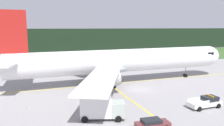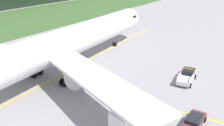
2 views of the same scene
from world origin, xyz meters
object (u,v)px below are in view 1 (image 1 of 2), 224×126
object	(u,v)px
airliner	(116,61)
ops_pickup_truck	(206,102)
staff_car	(152,123)
apron_cone	(210,100)
catering_truck	(101,106)

from	to	relation	value
airliner	ops_pickup_truck	xyz separation A→B (m)	(8.96, -19.17, -4.20)
ops_pickup_truck	staff_car	world-z (taller)	ops_pickup_truck
ops_pickup_truck	apron_cone	distance (m)	3.39
catering_truck	staff_car	xyz separation A→B (m)	(5.51, -4.92, -1.18)
ops_pickup_truck	catering_truck	size ratio (longest dim) A/B	0.88
ops_pickup_truck	staff_car	distance (m)	12.58
airliner	catering_truck	distance (m)	20.76
staff_car	apron_cone	bearing A→B (deg)	24.68
ops_pickup_truck	staff_car	xyz separation A→B (m)	(-11.75, -4.50, -0.20)
ops_pickup_truck	staff_car	size ratio (longest dim) A/B	1.31
airliner	staff_car	size ratio (longest dim) A/B	13.16
ops_pickup_truck	airliner	bearing A→B (deg)	115.05
ops_pickup_truck	catering_truck	xyz separation A→B (m)	(-17.26, 0.42, 0.97)
airliner	ops_pickup_truck	bearing A→B (deg)	-64.95
airliner	staff_car	bearing A→B (deg)	-96.71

